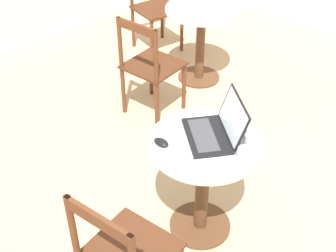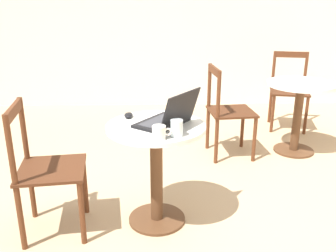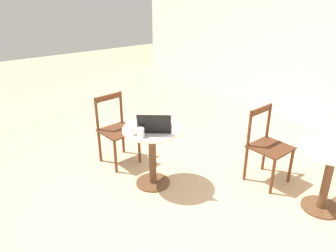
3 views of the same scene
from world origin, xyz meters
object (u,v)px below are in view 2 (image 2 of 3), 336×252
Objects in this scene: chair_near_left at (45,170)px; chair_mid_left at (227,112)px; mug at (159,133)px; drinking_glass at (177,128)px; laptop at (168,118)px; cafe_table_mid at (299,103)px; chair_mid_back at (289,91)px; mouse at (129,115)px; cafe_table_near at (156,153)px.

chair_near_left and chair_mid_left have the same top height.
drinking_glass is at bearing 22.70° from mug.
cafe_table_mid is at bearing 42.25° from laptop.
chair_near_left is at bearing -138.27° from chair_mid_back.
chair_mid_back is at bearing 45.51° from mouse.
chair_mid_back reaches higher than mug.
chair_mid_back reaches higher than mouse.
mouse is at bearing 116.29° from mug.
chair_near_left is 7.67× the size of mug.
cafe_table_near is 0.33m from mouse.
chair_mid_left is (1.42, 1.24, 0.00)m from chair_near_left.
chair_mid_left is at bearing 64.36° from mug.
chair_mid_back is at bearing 42.72° from chair_mid_left.
chair_mid_left is (-0.73, -0.06, -0.07)m from cafe_table_mid.
mug reaches higher than cafe_table_near.
cafe_table_near is 0.36m from mug.
drinking_glass is (0.12, -0.21, 0.26)m from cafe_table_near.
laptop is 4.53× the size of drinking_glass.
cafe_table_near is 0.81× the size of chair_near_left.
cafe_table_mid is 1.84m from laptop.
chair_mid_left is at bearing -137.28° from chair_mid_back.
mug is at bearing -63.71° from mouse.
mouse is at bearing -131.93° from chair_mid_left.
cafe_table_near is 0.81× the size of chair_mid_left.
laptop is at bearing -6.91° from cafe_table_near.
laptop is 0.26m from mug.
chair_near_left is 0.92m from drinking_glass.
chair_near_left is 8.66× the size of drinking_glass.
mug is at bearing -157.30° from drinking_glass.
cafe_table_mid is 0.73m from chair_mid_left.
chair_mid_back is at bearing 56.20° from drinking_glass.
mouse is (-1.78, -1.81, 0.29)m from chair_mid_back.
cafe_table_mid is at bearing 33.05° from mouse.
cafe_table_mid is (1.42, 1.21, 0.00)m from cafe_table_near.
mug is (0.02, -0.26, 0.25)m from cafe_table_near.
mug is at bearing -133.62° from cafe_table_mid.
mouse is at bearing -134.49° from chair_mid_back.
chair_mid_back is 1.22m from chair_mid_left.
cafe_table_near is 0.81× the size of chair_mid_back.
chair_near_left is 1.91× the size of laptop.
chair_near_left is at bearing -138.90° from chair_mid_left.
chair_near_left is (-2.15, -1.30, -0.07)m from cafe_table_mid.
chair_mid_back is at bearing 52.67° from laptop.
cafe_table_near is at bearing -121.18° from chair_mid_left.
chair_mid_back is 7.67× the size of mug.
chair_near_left and chair_mid_back have the same top height.
cafe_table_near is at bearing 94.46° from mug.
drinking_glass reaches higher than cafe_table_near.
chair_mid_back is 8.95× the size of mouse.
chair_mid_back is at bearing 51.17° from cafe_table_near.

